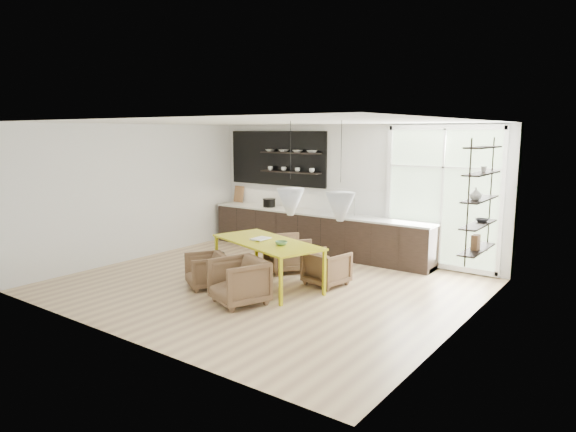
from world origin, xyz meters
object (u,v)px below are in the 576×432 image
object	(u,v)px
armchair_back_left	(287,253)
wire_stool	(217,260)
armchair_front_left	(206,271)
armchair_back_right	(327,268)
dining_table	(267,244)
armchair_front_right	(239,281)

from	to	relation	value
armchair_back_left	wire_stool	size ratio (longest dim) A/B	1.96
armchair_back_left	armchair_front_left	xyz separation A→B (m)	(-0.51, -1.73, -0.05)
armchair_back_right	armchair_back_left	bearing A→B (deg)	-6.98
dining_table	wire_stool	size ratio (longest dim) A/B	6.00
dining_table	armchair_front_right	bearing A→B (deg)	-58.24
dining_table	armchair_back_left	xyz separation A→B (m)	(-0.28, 1.00, -0.40)
dining_table	armchair_back_right	world-z (taller)	dining_table
armchair_back_left	armchair_front_left	size ratio (longest dim) A/B	1.18
armchair_front_left	wire_stool	world-z (taller)	armchair_front_left
armchair_back_left	armchair_front_right	size ratio (longest dim) A/B	0.98
armchair_back_left	wire_stool	world-z (taller)	armchair_back_left
armchair_back_right	armchair_front_left	distance (m)	2.16
armchair_back_right	wire_stool	bearing A→B (deg)	25.59
armchair_back_left	armchair_front_left	world-z (taller)	armchair_back_left
armchair_back_left	armchair_back_right	size ratio (longest dim) A/B	1.14
armchair_back_left	dining_table	bearing A→B (deg)	140.71
wire_stool	dining_table	bearing A→B (deg)	-2.18
armchair_front_left	armchair_back_right	bearing A→B (deg)	71.87
dining_table	wire_stool	world-z (taller)	dining_table
dining_table	armchair_front_left	world-z (taller)	dining_table
wire_stool	armchair_back_right	bearing A→B (deg)	15.61
armchair_front_right	wire_stool	distance (m)	1.91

